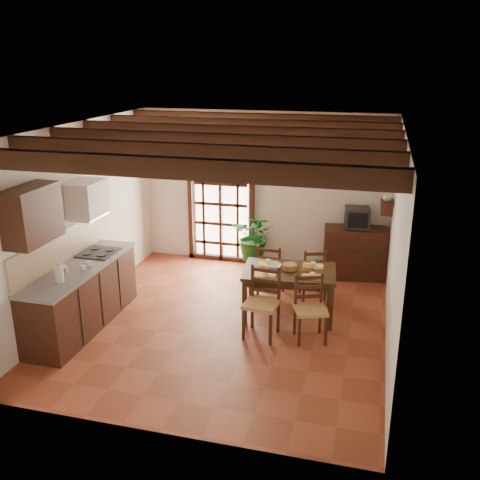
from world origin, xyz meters
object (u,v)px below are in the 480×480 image
(sideboard, at_px, (354,253))
(chair_far_left, at_px, (271,279))
(kitchen_counter, at_px, (82,295))
(crt_tv, at_px, (357,218))
(dining_table, at_px, (289,276))
(pendant_lamp, at_px, (294,177))
(chair_near_right, at_px, (310,320))
(chair_near_left, at_px, (262,315))
(potted_plant, at_px, (255,239))
(chair_far_right, at_px, (313,282))

(sideboard, bearing_deg, chair_far_left, -145.72)
(kitchen_counter, distance_m, crt_tv, 4.64)
(kitchen_counter, bearing_deg, dining_table, 21.09)
(chair_far_left, bearing_deg, sideboard, -136.41)
(kitchen_counter, bearing_deg, sideboard, 37.83)
(kitchen_counter, height_order, sideboard, kitchen_counter)
(pendant_lamp, bearing_deg, chair_near_right, -61.70)
(chair_near_right, bearing_deg, chair_near_left, 166.28)
(chair_near_left, height_order, potted_plant, potted_plant)
(chair_near_left, distance_m, chair_far_left, 1.36)
(chair_far_right, bearing_deg, pendant_lamp, 47.45)
(chair_far_left, height_order, sideboard, sideboard)
(sideboard, bearing_deg, pendant_lamp, -124.39)
(chair_near_left, bearing_deg, crt_tv, 71.46)
(potted_plant, xyz_separation_m, pendant_lamp, (0.92, -1.60, 1.51))
(chair_near_left, relative_size, sideboard, 0.92)
(sideboard, distance_m, pendant_lamp, 2.47)
(sideboard, bearing_deg, chair_near_right, -107.77)
(dining_table, bearing_deg, chair_near_right, -64.16)
(kitchen_counter, relative_size, chair_near_right, 2.50)
(chair_near_left, relative_size, chair_near_right, 1.08)
(chair_near_right, bearing_deg, crt_tv, 59.61)
(chair_near_left, xyz_separation_m, chair_far_left, (-0.15, 1.36, -0.03))
(pendant_lamp, bearing_deg, crt_tv, 62.61)
(dining_table, bearing_deg, potted_plant, 112.25)
(chair_near_left, relative_size, crt_tv, 2.17)
(pendant_lamp, bearing_deg, potted_plant, 119.77)
(sideboard, bearing_deg, chair_near_left, -121.33)
(chair_far_left, height_order, chair_far_right, chair_far_left)
(kitchen_counter, distance_m, chair_near_right, 3.22)
(chair_near_right, bearing_deg, dining_table, 102.21)
(sideboard, distance_m, potted_plant, 1.77)
(chair_near_right, height_order, sideboard, chair_near_right)
(crt_tv, bearing_deg, dining_table, -123.41)
(crt_tv, bearing_deg, pendant_lamp, -124.77)
(kitchen_counter, xyz_separation_m, chair_far_left, (2.38, 1.72, -0.20))
(dining_table, distance_m, pendant_lamp, 1.45)
(chair_far_left, bearing_deg, chair_far_right, -171.67)
(dining_table, distance_m, chair_far_right, 0.84)
(chair_far_right, distance_m, sideboard, 1.21)
(chair_near_left, height_order, sideboard, chair_near_left)
(sideboard, relative_size, pendant_lamp, 1.25)
(potted_plant, relative_size, pendant_lamp, 2.66)
(crt_tv, bearing_deg, chair_near_right, -108.09)
(chair_near_right, distance_m, chair_far_right, 1.37)
(crt_tv, height_order, potted_plant, potted_plant)
(dining_table, height_order, chair_far_left, chair_far_left)
(chair_far_left, relative_size, potted_plant, 0.39)
(chair_far_left, bearing_deg, chair_near_left, 98.49)
(chair_near_right, bearing_deg, pendant_lamp, 98.63)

